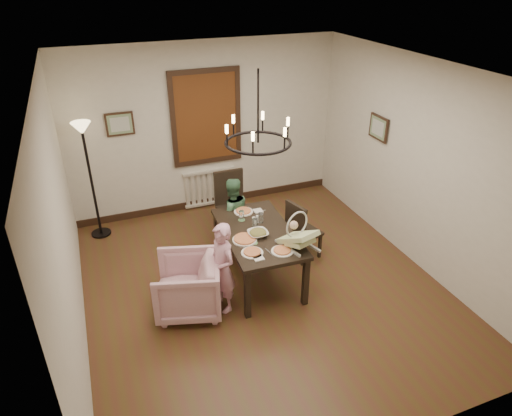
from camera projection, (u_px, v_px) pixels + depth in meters
room_shell at (252, 180)px, 5.74m from camera, size 4.51×5.00×2.81m
dining_table at (258, 237)px, 5.97m from camera, size 0.94×1.59×0.73m
chair_far at (233, 206)px, 6.97m from camera, size 0.46×0.46×1.05m
chair_right at (305, 229)px, 6.51m from camera, size 0.50×0.50×0.92m
armchair at (188, 286)px, 5.53m from camera, size 0.98×0.96×0.72m
elderly_woman at (222, 275)px, 5.50m from camera, size 0.33×0.41×0.98m
seated_man at (232, 220)px, 6.70m from camera, size 0.46×0.36×0.94m
baby_bouncer at (298, 236)px, 5.53m from camera, size 0.49×0.58×0.32m
salad_bowl at (258, 233)px, 5.82m from camera, size 0.31×0.31×0.08m
pizza_platter at (245, 239)px, 5.73m from camera, size 0.31×0.31×0.04m
drinking_glass at (255, 224)px, 5.96m from camera, size 0.07×0.07×0.14m
window_blinds at (206, 118)px, 7.35m from camera, size 1.00×0.03×1.40m
radiator at (210, 187)px, 7.97m from camera, size 0.92×0.12×0.62m
picture_back at (120, 124)px, 6.91m from camera, size 0.42×0.03×0.36m
picture_right at (379, 128)px, 6.76m from camera, size 0.03×0.42×0.36m
floor_lamp at (92, 183)px, 6.83m from camera, size 0.30×0.30×1.80m
chandelier at (258, 143)px, 5.35m from camera, size 0.80×0.80×0.04m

